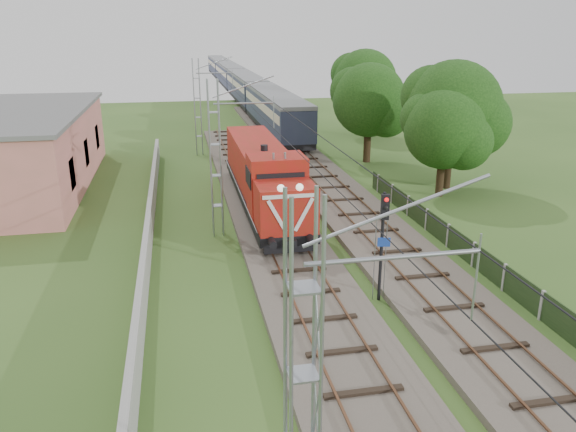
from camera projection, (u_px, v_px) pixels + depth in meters
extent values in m
plane|color=#355620|center=(336.00, 350.00, 18.94)|extent=(140.00, 140.00, 0.00)
cube|color=#6B6054|center=(294.00, 265.00, 25.40)|extent=(4.20, 70.00, 0.30)
cube|color=black|center=(294.00, 260.00, 25.34)|extent=(2.40, 70.00, 0.10)
cube|color=brown|center=(275.00, 260.00, 25.15)|extent=(0.08, 70.00, 0.05)
cube|color=brown|center=(312.00, 258.00, 25.47)|extent=(0.08, 70.00, 0.05)
cube|color=#6B6054|center=(326.00, 184.00, 38.41)|extent=(4.20, 80.00, 0.30)
cube|color=black|center=(326.00, 182.00, 38.35)|extent=(2.40, 80.00, 0.10)
cube|color=brown|center=(314.00, 181.00, 38.17)|extent=(0.08, 80.00, 0.05)
cube|color=brown|center=(338.00, 180.00, 38.48)|extent=(0.08, 80.00, 0.05)
cylinder|color=gray|center=(394.00, 257.00, 9.06)|extent=(3.00, 0.08, 0.08)
cylinder|color=gray|center=(244.00, 103.00, 27.66)|extent=(3.00, 0.08, 0.08)
cylinder|color=gray|center=(214.00, 73.00, 46.25)|extent=(3.00, 0.08, 0.08)
cylinder|color=black|center=(274.00, 128.00, 28.35)|extent=(0.03, 70.00, 0.03)
cylinder|color=black|center=(274.00, 102.00, 27.93)|extent=(0.03, 70.00, 0.03)
cube|color=#9E9E99|center=(149.00, 225.00, 28.65)|extent=(0.25, 40.00, 1.50)
cube|color=#DA7A75|center=(24.00, 151.00, 37.68)|extent=(8.00, 20.00, 5.00)
cube|color=#606060|center=(18.00, 112.00, 36.85)|extent=(8.40, 20.40, 0.25)
cube|color=black|center=(72.00, 174.00, 32.93)|extent=(0.10, 1.60, 1.80)
cube|color=black|center=(86.00, 153.00, 38.51)|extent=(0.10, 1.60, 1.80)
cube|color=black|center=(97.00, 137.00, 44.09)|extent=(0.10, 1.60, 1.80)
cube|color=black|center=(504.00, 277.00, 23.02)|extent=(0.05, 32.00, 1.15)
cube|color=#9E9E99|center=(378.00, 183.00, 36.97)|extent=(0.12, 0.12, 1.20)
cube|color=black|center=(263.00, 194.00, 33.36)|extent=(2.85, 16.17, 0.48)
cube|color=black|center=(279.00, 227.00, 28.59)|extent=(2.09, 3.42, 0.48)
cube|color=black|center=(252.00, 177.00, 38.32)|extent=(2.09, 3.42, 0.48)
cube|color=black|center=(290.00, 249.00, 26.05)|extent=(2.47, 0.24, 0.33)
cube|color=#AB1314|center=(285.00, 206.00, 26.53)|extent=(2.76, 2.38, 2.19)
sphere|color=white|center=(281.00, 188.00, 24.99)|extent=(0.34, 0.34, 0.34)
sphere|color=white|center=(300.00, 187.00, 25.15)|extent=(0.34, 0.34, 0.34)
cube|color=silver|center=(277.00, 216.00, 25.30)|extent=(0.96, 0.06, 1.59)
cube|color=silver|center=(304.00, 215.00, 25.53)|extent=(0.96, 0.06, 1.59)
cube|color=silver|center=(291.00, 196.00, 25.13)|extent=(2.57, 0.06, 0.17)
cube|color=#AB1314|center=(277.00, 185.00, 28.56)|extent=(2.85, 2.28, 3.04)
cube|color=black|center=(281.00, 182.00, 27.33)|extent=(2.38, 0.06, 0.86)
cube|color=#AB1314|center=(257.00, 161.00, 35.06)|extent=(2.66, 11.51, 2.47)
cylinder|color=black|center=(264.00, 148.00, 31.92)|extent=(0.42, 0.42, 0.38)
cylinder|color=gray|center=(273.00, 156.00, 27.27)|extent=(0.11, 0.11, 0.33)
cylinder|color=gray|center=(285.00, 156.00, 27.37)|extent=(0.11, 0.11, 0.33)
cube|color=black|center=(275.00, 126.00, 56.81)|extent=(2.97, 22.56, 0.51)
cube|color=#2E344C|center=(275.00, 110.00, 56.28)|extent=(3.08, 22.56, 2.77)
cube|color=beige|center=(275.00, 104.00, 56.12)|extent=(3.12, 21.66, 0.77)
cube|color=slate|center=(275.00, 94.00, 55.80)|extent=(3.13, 22.56, 0.36)
cube|color=black|center=(246.00, 99.00, 78.74)|extent=(2.97, 22.56, 0.51)
cube|color=#2E344C|center=(246.00, 87.00, 78.22)|extent=(3.08, 22.56, 2.77)
cube|color=beige|center=(246.00, 83.00, 78.05)|extent=(3.12, 21.66, 0.77)
cube|color=slate|center=(246.00, 75.00, 77.73)|extent=(3.13, 22.56, 0.36)
cube|color=black|center=(230.00, 83.00, 100.67)|extent=(2.97, 22.56, 0.51)
cube|color=#2E344C|center=(229.00, 74.00, 100.15)|extent=(3.08, 22.56, 2.77)
cube|color=beige|center=(229.00, 71.00, 99.99)|extent=(3.12, 21.66, 0.77)
cube|color=slate|center=(229.00, 65.00, 99.66)|extent=(3.13, 22.56, 0.36)
cube|color=black|center=(219.00, 73.00, 122.60)|extent=(2.97, 22.56, 0.51)
cube|color=#2E344C|center=(219.00, 66.00, 122.08)|extent=(3.08, 22.56, 2.77)
cube|color=beige|center=(219.00, 63.00, 121.92)|extent=(3.12, 21.66, 0.77)
cube|color=slate|center=(218.00, 58.00, 121.59)|extent=(3.13, 22.56, 0.36)
cylinder|color=black|center=(381.00, 248.00, 21.73)|extent=(0.13, 0.13, 4.48)
cube|color=black|center=(385.00, 207.00, 21.06)|extent=(0.35, 0.26, 0.99)
sphere|color=red|center=(387.00, 200.00, 20.86)|extent=(0.16, 0.16, 0.16)
sphere|color=black|center=(386.00, 208.00, 20.96)|extent=(0.16, 0.16, 0.16)
sphere|color=black|center=(386.00, 216.00, 21.06)|extent=(0.16, 0.16, 0.16)
cube|color=#193A98|center=(384.00, 242.00, 21.55)|extent=(0.49, 0.15, 0.36)
cylinder|color=#3D2C19|center=(441.00, 173.00, 35.88)|extent=(0.49, 0.49, 3.08)
sphere|color=#13330E|center=(444.00, 129.00, 34.98)|extent=(5.04, 5.04, 5.04)
sphere|color=#13330E|center=(464.00, 142.00, 34.69)|extent=(3.53, 3.53, 3.53)
sphere|color=#13330E|center=(426.00, 118.00, 35.46)|extent=(3.28, 3.28, 3.28)
cylinder|color=#3D2C19|center=(448.00, 160.00, 37.58)|extent=(0.52, 0.52, 3.80)
sphere|color=#13330E|center=(453.00, 108.00, 36.48)|extent=(6.22, 6.22, 6.22)
sphere|color=#13330E|center=(477.00, 123.00, 36.12)|extent=(4.36, 4.36, 4.36)
sphere|color=#13330E|center=(431.00, 96.00, 37.07)|extent=(4.04, 4.04, 4.04)
cylinder|color=#3D2C19|center=(367.00, 140.00, 45.04)|extent=(0.58, 0.58, 3.52)
sphere|color=#13330E|center=(369.00, 100.00, 44.02)|extent=(5.75, 5.75, 5.75)
sphere|color=#13330E|center=(386.00, 111.00, 43.68)|extent=(4.03, 4.03, 4.03)
sphere|color=#13330E|center=(353.00, 91.00, 44.57)|extent=(3.74, 3.74, 3.74)
cylinder|color=#3D2C19|center=(363.00, 117.00, 55.93)|extent=(0.49, 0.49, 3.80)
sphere|color=#13330E|center=(365.00, 82.00, 54.83)|extent=(6.22, 6.22, 6.22)
sphere|color=#13330E|center=(380.00, 91.00, 54.47)|extent=(4.36, 4.36, 4.36)
sphere|color=#13330E|center=(351.00, 74.00, 55.42)|extent=(4.05, 4.05, 4.05)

